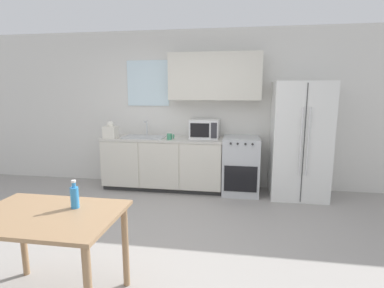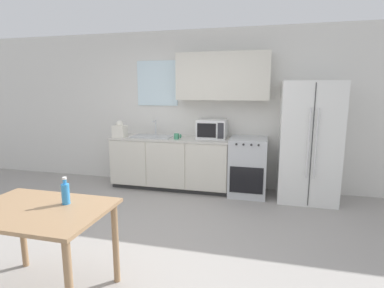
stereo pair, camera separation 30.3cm
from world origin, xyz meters
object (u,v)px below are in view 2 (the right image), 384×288
Objects in this scene: oven_range at (248,166)px; dining_table at (39,222)px; microwave at (212,129)px; drink_bottle at (66,193)px; coffee_mug at (177,136)px; refrigerator at (309,142)px.

dining_table is (-1.47, -2.93, 0.18)m from oven_range.
microwave is at bearing 74.45° from dining_table.
drink_bottle is at bearing -103.32° from microwave.
oven_range is at bearing 5.85° from coffee_mug.
dining_table is (-0.85, -3.04, -0.40)m from microwave.
microwave is at bearing 175.03° from refrigerator.
microwave is 2.11× the size of drink_bottle.
drink_bottle is (-1.31, -2.79, 0.39)m from oven_range.
microwave reaches higher than coffee_mug.
dining_table is (-2.36, -2.91, -0.26)m from refrigerator.
refrigerator is (0.90, -0.03, 0.45)m from oven_range.
refrigerator is 7.99× the size of drink_bottle.
dining_table is at bearing -129.11° from refrigerator.
refrigerator is 3.78× the size of microwave.
coffee_mug is at bearing 83.91° from dining_table.
microwave is 0.60m from coffee_mug.
dining_table is (-0.30, -2.81, -0.29)m from coffee_mug.
dining_table is at bearing -116.55° from oven_range.
oven_range is 0.85× the size of dining_table.
microwave is 3.18m from dining_table.
refrigerator is 3.76m from dining_table.
oven_range is 3.28m from dining_table.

